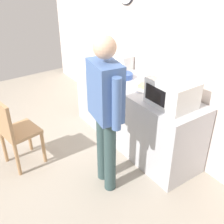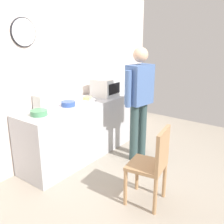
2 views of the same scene
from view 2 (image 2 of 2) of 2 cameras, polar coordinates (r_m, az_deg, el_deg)
ground_plane at (r=3.47m, az=5.51°, el=-16.54°), size 6.00×6.00×0.00m
back_wall at (r=4.00m, az=-14.07°, el=7.74°), size 5.40×0.13×2.60m
kitchen_counter at (r=4.12m, az=-7.02°, el=-3.97°), size 2.07×0.62×0.89m
microwave at (r=4.42m, az=-1.02°, el=5.69°), size 0.50×0.39×0.30m
sandwich_plate at (r=4.10m, az=-5.57°, el=2.80°), size 0.28×0.28×0.07m
salad_bowl at (r=3.83m, az=-9.76°, el=1.84°), size 0.20×0.20×0.07m
cereal_bowl at (r=3.48m, az=-16.05°, el=-0.15°), size 0.22×0.22×0.07m
toaster at (r=3.78m, az=-15.21°, el=2.28°), size 0.22×0.18×0.20m
fork_utensil at (r=3.84m, az=-4.80°, el=1.61°), size 0.16×0.10×0.01m
spoon_utensil at (r=3.37m, az=-11.37°, el=-0.95°), size 0.17×0.03×0.01m
person_standing at (r=3.87m, az=6.14°, el=3.61°), size 0.58×0.30×1.74m
wooden_chair at (r=2.98m, az=9.10°, el=-11.16°), size 0.46×0.46×0.94m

